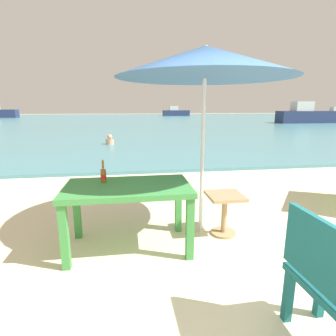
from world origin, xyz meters
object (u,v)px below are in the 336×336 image
swimmer_person (110,140)px  boat_tanker (176,112)px  patio_umbrella (205,62)px  side_table_wood (225,208)px  boat_cargo_ship (305,115)px  picnic_table_green (128,195)px  beer_bottle_amber (103,175)px

swimmer_person → boat_tanker: boat_tanker is taller
patio_umbrella → swimmer_person: 8.47m
side_table_wood → boat_cargo_ship: (15.33, 20.34, 0.44)m
picnic_table_green → patio_umbrella: 1.76m
swimmer_person → boat_cargo_ship: size_ratio=0.08×
patio_umbrella → swimmer_person: (-1.70, 8.08, -1.88)m
beer_bottle_amber → patio_umbrella: patio_umbrella is taller
boat_tanker → swimmer_person: bearing=-104.6°
swimmer_person → boat_tanker: (8.54, 32.80, 0.41)m
side_table_wood → boat_tanker: size_ratio=0.12×
patio_umbrella → swimmer_person: size_ratio=5.61×
side_table_wood → boat_cargo_ship: bearing=53.0°
picnic_table_green → boat_cargo_ship: bearing=51.1°
beer_bottle_amber → swimmer_person: beer_bottle_amber is taller
boat_cargo_ship → boat_tanker: size_ratio=1.25×
boat_tanker → patio_umbrella: bearing=-99.5°
side_table_wood → beer_bottle_amber: bearing=-179.9°
picnic_table_green → beer_bottle_amber: size_ratio=5.28×
swimmer_person → boat_tanker: size_ratio=0.09×
picnic_table_green → side_table_wood: picnic_table_green is taller
swimmer_person → boat_cargo_ship: boat_cargo_ship is taller
picnic_table_green → boat_cargo_ship: 26.34m
beer_bottle_amber → boat_tanker: 41.80m
patio_umbrella → side_table_wood: (0.27, -0.13, -1.76)m
beer_bottle_amber → boat_tanker: size_ratio=0.06×
picnic_table_green → beer_bottle_amber: 0.38m
beer_bottle_amber → swimmer_person: (-0.49, 8.21, -0.61)m
picnic_table_green → swimmer_person: 8.42m
patio_umbrella → boat_tanker: size_ratio=0.53×
side_table_wood → swimmer_person: 8.44m
picnic_table_green → boat_tanker: 41.90m
picnic_table_green → boat_cargo_ship: boat_cargo_ship is taller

